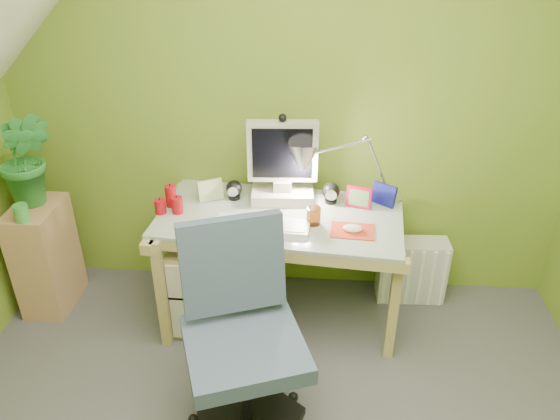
# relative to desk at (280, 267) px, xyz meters

# --- Properties ---
(wall_back) EXTENTS (3.20, 0.01, 2.40)m
(wall_back) POSITION_rel_desk_xyz_m (0.02, 0.38, 0.85)
(wall_back) COLOR olive
(wall_back) RESTS_ON floor
(desk) EXTENTS (1.35, 0.76, 0.69)m
(desk) POSITION_rel_desk_xyz_m (0.00, 0.00, 0.00)
(desk) COLOR tan
(desk) RESTS_ON floor
(monitor) EXTENTS (0.39, 0.24, 0.51)m
(monitor) POSITION_rel_desk_xyz_m (0.00, 0.18, 0.60)
(monitor) COLOR #B4AFA2
(monitor) RESTS_ON desk
(speaker_left) EXTENTS (0.11, 0.11, 0.11)m
(speaker_left) POSITION_rel_desk_xyz_m (-0.27, 0.16, 0.40)
(speaker_left) COLOR black
(speaker_left) RESTS_ON desk
(speaker_right) EXTENTS (0.11, 0.11, 0.12)m
(speaker_right) POSITION_rel_desk_xyz_m (0.27, 0.16, 0.41)
(speaker_right) COLOR black
(speaker_right) RESTS_ON desk
(keyboard) EXTENTS (0.49, 0.18, 0.02)m
(keyboard) POSITION_rel_desk_xyz_m (-0.08, -0.14, 0.36)
(keyboard) COLOR white
(keyboard) RESTS_ON desk
(mousepad) EXTENTS (0.23, 0.17, 0.01)m
(mousepad) POSITION_rel_desk_xyz_m (0.38, -0.14, 0.35)
(mousepad) COLOR red
(mousepad) RESTS_ON desk
(mouse) EXTENTS (0.10, 0.07, 0.03)m
(mouse) POSITION_rel_desk_xyz_m (0.38, -0.14, 0.36)
(mouse) COLOR white
(mouse) RESTS_ON mousepad
(amber_tumbler) EXTENTS (0.08, 0.08, 0.09)m
(amber_tumbler) POSITION_rel_desk_xyz_m (0.18, -0.08, 0.39)
(amber_tumbler) COLOR brown
(amber_tumbler) RESTS_ON desk
(candle_cluster) EXTENTS (0.19, 0.17, 0.12)m
(candle_cluster) POSITION_rel_desk_xyz_m (-0.60, 0.01, 0.41)
(candle_cluster) COLOR #A90E15
(candle_cluster) RESTS_ON desk
(photo_frame_red) EXTENTS (0.14, 0.06, 0.12)m
(photo_frame_red) POSITION_rel_desk_xyz_m (0.42, 0.12, 0.41)
(photo_frame_red) COLOR red
(photo_frame_red) RESTS_ON desk
(photo_frame_blue) EXTENTS (0.12, 0.10, 0.12)m
(photo_frame_blue) POSITION_rel_desk_xyz_m (0.56, 0.16, 0.41)
(photo_frame_blue) COLOR navy
(photo_frame_blue) RESTS_ON desk
(photo_frame_green) EXTENTS (0.13, 0.08, 0.12)m
(photo_frame_green) POSITION_rel_desk_xyz_m (-0.40, 0.14, 0.41)
(photo_frame_green) COLOR #B2CB8B
(photo_frame_green) RESTS_ON desk
(desk_lamp) EXTENTS (0.57, 0.31, 0.58)m
(desk_lamp) POSITION_rel_desk_xyz_m (0.45, 0.18, 0.64)
(desk_lamp) COLOR #AEAEB3
(desk_lamp) RESTS_ON desk
(side_ledge) EXTENTS (0.25, 0.38, 0.67)m
(side_ledge) POSITION_rel_desk_xyz_m (-1.38, 0.02, -0.01)
(side_ledge) COLOR tan
(side_ledge) RESTS_ON floor
(potted_plant) EXTENTS (0.32, 0.27, 0.55)m
(potted_plant) POSITION_rel_desk_xyz_m (-1.38, 0.07, 0.59)
(potted_plant) COLOR #27772E
(potted_plant) RESTS_ON side_ledge
(green_cup) EXTENTS (0.08, 0.08, 0.10)m
(green_cup) POSITION_rel_desk_xyz_m (-1.36, -0.13, 0.37)
(green_cup) COLOR green
(green_cup) RESTS_ON side_ledge
(task_chair) EXTENTS (0.72, 0.72, 1.02)m
(task_chair) POSITION_rel_desk_xyz_m (-0.09, -0.80, 0.16)
(task_chair) COLOR #3A4A60
(task_chair) RESTS_ON floor
(radiator) EXTENTS (0.41, 0.18, 0.40)m
(radiator) POSITION_rel_desk_xyz_m (0.78, 0.24, -0.15)
(radiator) COLOR silver
(radiator) RESTS_ON floor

